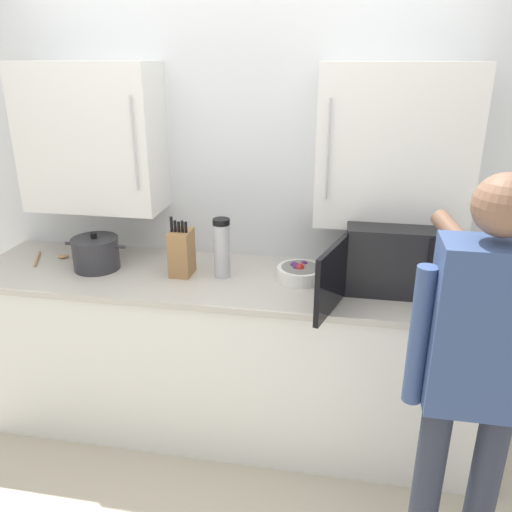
# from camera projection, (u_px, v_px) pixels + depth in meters

# --- Properties ---
(back_wall_tiled) EXTENTS (3.62, 0.44, 2.82)m
(back_wall_tiled) POSITION_uv_depth(u_px,v_px,m) (242.00, 167.00, 2.88)
(back_wall_tiled) COLOR silver
(back_wall_tiled) RESTS_ON ground_plane
(counter_unit) EXTENTS (2.84, 0.71, 0.95)m
(counter_unit) POSITION_uv_depth(u_px,v_px,m) (232.00, 354.00, 2.93)
(counter_unit) COLOR white
(counter_unit) RESTS_ON ground_plane
(microwave_oven) EXTENTS (0.64, 0.74, 0.34)m
(microwave_oven) POSITION_uv_depth(u_px,v_px,m) (392.00, 255.00, 2.59)
(microwave_oven) COLOR black
(microwave_oven) RESTS_ON counter_unit
(knife_block) EXTENTS (0.11, 0.15, 0.33)m
(knife_block) POSITION_uv_depth(u_px,v_px,m) (182.00, 252.00, 2.75)
(knife_block) COLOR #A37547
(knife_block) RESTS_ON counter_unit
(fruit_bowl) EXTENTS (0.24, 0.24, 0.09)m
(fruit_bowl) POSITION_uv_depth(u_px,v_px,m) (300.00, 272.00, 2.71)
(fruit_bowl) COLOR white
(fruit_bowl) RESTS_ON counter_unit
(stock_pot) EXTENTS (0.35, 0.25, 0.21)m
(stock_pot) POSITION_uv_depth(u_px,v_px,m) (96.00, 253.00, 2.84)
(stock_pot) COLOR #2D2D33
(stock_pot) RESTS_ON counter_unit
(wooden_spoon) EXTENTS (0.22, 0.21, 0.02)m
(wooden_spoon) POSITION_uv_depth(u_px,v_px,m) (50.00, 258.00, 3.00)
(wooden_spoon) COLOR tan
(wooden_spoon) RESTS_ON counter_unit
(thermos_flask) EXTENTS (0.09, 0.09, 0.32)m
(thermos_flask) POSITION_uv_depth(u_px,v_px,m) (222.00, 248.00, 2.71)
(thermos_flask) COLOR #B7BABF
(thermos_flask) RESTS_ON counter_unit
(person_figure) EXTENTS (0.44, 0.61, 1.72)m
(person_figure) POSITION_uv_depth(u_px,v_px,m) (473.00, 370.00, 1.79)
(person_figure) COLOR #282D3D
(person_figure) RESTS_ON ground_plane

